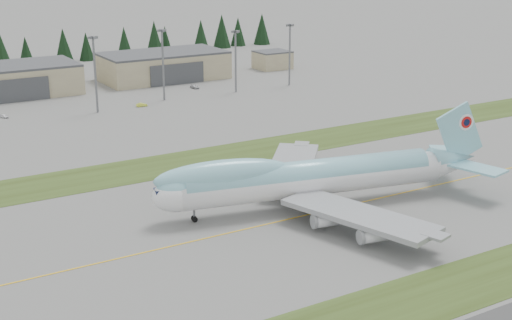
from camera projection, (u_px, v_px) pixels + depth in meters
ground at (263, 225)px, 138.94m from camera, size 7000.00×7000.00×0.00m
grass_strip_near at (394, 308)px, 107.78m from camera, size 400.00×14.00×0.08m
grass_strip_far at (168, 165)px, 175.83m from camera, size 400.00×18.00×0.08m
taxiway_line_main at (263, 225)px, 138.94m from camera, size 400.00×0.40×0.02m
boeing_747_freighter at (310, 177)px, 146.54m from camera, size 75.64×63.67×19.84m
hangar_center at (8, 80)px, 252.88m from camera, size 48.00×26.60×10.80m
hangar_right at (163, 66)px, 282.25m from camera, size 48.00×26.60×10.80m
control_shed at (272, 60)px, 305.65m from camera, size 14.00×12.00×7.60m
floodlight_masts at (122, 58)px, 232.40m from camera, size 182.60×8.96×24.37m
service_vehicle_a at (4, 118)px, 222.23m from camera, size 2.59×3.65×1.15m
service_vehicle_b at (142, 107)px, 237.22m from camera, size 3.81×1.69×1.22m
service_vehicle_c at (195, 88)px, 265.94m from camera, size 2.33×4.67×1.30m
conifer_belt at (54, 46)px, 319.75m from camera, size 271.35×15.90×16.89m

